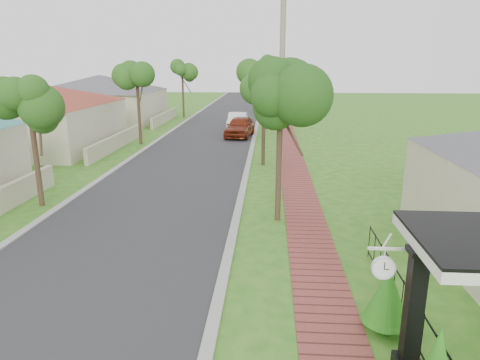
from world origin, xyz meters
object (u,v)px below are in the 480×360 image
(near_tree, at_px, (280,99))
(station_clock, at_px, (384,266))
(parked_car_white, at_px, (237,122))
(parked_car_red, at_px, (240,127))
(porch_post, at_px, (413,318))
(utility_pole, at_px, (281,95))

(near_tree, relative_size, station_clock, 7.30)
(parked_car_white, bearing_deg, station_clock, -80.67)
(parked_car_white, distance_m, near_tree, 22.89)
(station_clock, bearing_deg, parked_car_red, 99.87)
(porch_post, bearing_deg, station_clock, 141.10)
(parked_car_white, distance_m, station_clock, 30.40)
(parked_car_red, xyz_separation_m, utility_pole, (2.82, -15.70, 3.59))
(porch_post, distance_m, parked_car_red, 27.18)
(utility_pole, bearing_deg, parked_car_white, 99.68)
(parked_car_red, xyz_separation_m, parked_car_white, (-0.48, 3.66, -0.06))
(parked_car_red, relative_size, station_clock, 6.12)
(station_clock, bearing_deg, utility_pole, 99.40)
(parked_car_red, height_order, station_clock, station_clock)
(parked_car_white, relative_size, utility_pole, 0.52)
(porch_post, xyz_separation_m, utility_pole, (-2.25, 11.00, 3.27))
(parked_car_white, xyz_separation_m, near_tree, (3.20, -22.36, 3.73))
(parked_car_white, height_order, near_tree, near_tree)
(porch_post, bearing_deg, parked_car_red, 100.75)
(porch_post, xyz_separation_m, parked_car_white, (-5.55, 30.36, -0.38))
(parked_car_white, bearing_deg, parked_car_red, -82.78)
(porch_post, xyz_separation_m, near_tree, (-2.35, 8.00, 3.35))
(porch_post, relative_size, parked_car_white, 0.56)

